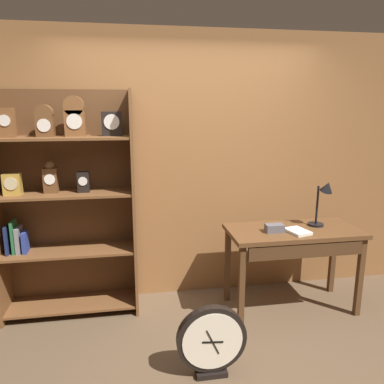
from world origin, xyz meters
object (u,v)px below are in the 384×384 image
object	(u,v)px
open_repair_manual	(298,231)
round_clock_large	(212,341)
workbench	(294,241)
toolbox_small	(274,228)
desk_lamp	(324,197)
bookshelf	(64,200)

from	to	relation	value
open_repair_manual	round_clock_large	bearing A→B (deg)	-157.92
workbench	round_clock_large	xyz separation A→B (m)	(-0.95, -0.77, -0.41)
round_clock_large	open_repair_manual	bearing A→B (deg)	36.72
workbench	open_repair_manual	world-z (taller)	open_repair_manual
workbench	toolbox_small	xyz separation A→B (m)	(-0.21, -0.02, 0.14)
workbench	toolbox_small	bearing A→B (deg)	-174.80
desk_lamp	toolbox_small	size ratio (longest dim) A/B	2.70
toolbox_small	open_repair_manual	world-z (taller)	toolbox_small
workbench	bookshelf	bearing A→B (deg)	170.84
desk_lamp	round_clock_large	size ratio (longest dim) A/B	0.82
bookshelf	workbench	world-z (taller)	bookshelf
bookshelf	toolbox_small	size ratio (longest dim) A/B	12.41
bookshelf	toolbox_small	bearing A→B (deg)	-10.73
bookshelf	desk_lamp	xyz separation A→B (m)	(2.35, -0.28, -0.01)
desk_lamp	toolbox_small	xyz separation A→B (m)	(-0.50, -0.08, -0.25)
open_repair_manual	round_clock_large	world-z (taller)	open_repair_manual
desk_lamp	round_clock_large	distance (m)	1.69
round_clock_large	bookshelf	bearing A→B (deg)	135.14
bookshelf	round_clock_large	world-z (taller)	bookshelf
workbench	round_clock_large	distance (m)	1.29
bookshelf	toolbox_small	world-z (taller)	bookshelf
bookshelf	desk_lamp	bearing A→B (deg)	-6.68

